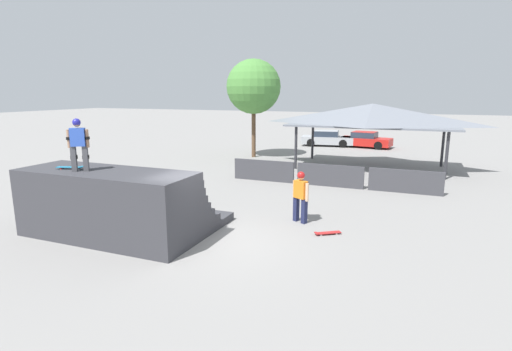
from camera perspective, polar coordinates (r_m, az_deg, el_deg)
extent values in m
plane|color=gray|center=(12.09, -6.84, -9.62)|extent=(160.00, 160.00, 0.00)
cube|color=#38383D|center=(13.98, -17.32, -6.52)|extent=(5.61, 4.03, 0.26)
cube|color=#38383D|center=(13.54, -18.75, -6.05)|extent=(5.61, 3.01, 0.26)
cube|color=#38383D|center=(13.33, -19.34, -5.19)|extent=(5.61, 2.64, 0.26)
cube|color=#38383D|center=(13.17, -19.77, -4.24)|extent=(5.61, 2.39, 0.26)
cube|color=#38383D|center=(13.04, -20.11, -3.22)|extent=(5.61, 2.21, 0.26)
cube|color=#38383D|center=(12.93, -20.39, -2.17)|extent=(5.61, 2.08, 0.26)
cube|color=#38383D|center=(12.84, -20.60, -1.07)|extent=(5.61, 2.00, 0.26)
cube|color=#38383D|center=(12.77, -20.76, 0.05)|extent=(5.61, 1.95, 0.26)
cylinder|color=silver|center=(13.46, -18.04, 1.22)|extent=(5.50, 0.07, 0.07)
cube|color=#4C4C51|center=(12.86, -23.16, 2.23)|extent=(0.19, 0.19, 0.75)
cube|color=black|center=(12.88, -23.15, 2.45)|extent=(0.22, 0.20, 0.11)
cube|color=#4C4C51|center=(12.94, -24.57, 2.17)|extent=(0.19, 0.19, 0.75)
cube|color=black|center=(12.96, -24.56, 2.39)|extent=(0.22, 0.20, 0.11)
cube|color=blue|center=(12.82, -24.11, 5.03)|extent=(0.45, 0.39, 0.53)
cylinder|color=#A87A5B|center=(12.76, -22.98, 4.90)|extent=(0.14, 0.14, 0.53)
cylinder|color=black|center=(12.76, -22.99, 4.95)|extent=(0.21, 0.21, 0.08)
cylinder|color=#A87A5B|center=(12.89, -25.18, 4.78)|extent=(0.14, 0.14, 0.53)
cylinder|color=black|center=(12.89, -25.19, 4.83)|extent=(0.21, 0.21, 0.08)
sphere|color=#A87A5B|center=(12.78, -24.26, 6.81)|extent=(0.21, 0.21, 0.21)
sphere|color=#232399|center=(12.78, -24.27, 6.93)|extent=(0.23, 0.23, 0.23)
cylinder|color=red|center=(13.40, -23.94, 1.00)|extent=(0.06, 0.05, 0.05)
cylinder|color=red|center=(13.28, -24.22, 0.89)|extent=(0.06, 0.05, 0.05)
cylinder|color=red|center=(13.64, -25.82, 1.01)|extent=(0.06, 0.05, 0.05)
cylinder|color=red|center=(13.52, -26.10, 0.90)|extent=(0.06, 0.05, 0.05)
cube|color=teal|center=(13.45, -25.04, 1.09)|extent=(0.83, 0.45, 0.02)
cube|color=teal|center=(13.28, -23.63, 1.17)|extent=(0.16, 0.22, 0.02)
cube|color=#1E2347|center=(13.96, 5.76, -4.77)|extent=(0.22, 0.22, 0.86)
cube|color=#1E2347|center=(13.72, 6.90, -5.10)|extent=(0.22, 0.22, 0.86)
cube|color=orange|center=(13.65, 6.40, -1.99)|extent=(0.52, 0.42, 0.61)
cylinder|color=beige|center=(13.85, 5.51, -1.97)|extent=(0.15, 0.15, 0.61)
cylinder|color=beige|center=(13.47, 7.30, -2.41)|extent=(0.15, 0.15, 0.61)
sphere|color=beige|center=(13.55, 6.44, -0.11)|extent=(0.24, 0.24, 0.24)
sphere|color=#B21919|center=(13.54, 6.44, 0.01)|extent=(0.26, 0.26, 0.26)
cylinder|color=silver|center=(12.76, 9.28, -8.40)|extent=(0.06, 0.05, 0.05)
cylinder|color=silver|center=(12.88, 9.04, -8.19)|extent=(0.06, 0.05, 0.05)
cylinder|color=silver|center=(12.95, 11.43, -8.17)|extent=(0.06, 0.05, 0.05)
cylinder|color=silver|center=(13.07, 11.18, -7.97)|extent=(0.06, 0.05, 0.05)
cube|color=#B22323|center=(12.90, 10.25, -8.04)|extent=(0.80, 0.64, 0.02)
cube|color=#B22323|center=(12.76, 8.64, -8.13)|extent=(0.20, 0.22, 0.02)
cube|color=#3D3D42|center=(20.15, 1.10, 0.72)|extent=(3.16, 0.12, 1.05)
cube|color=#3D3D42|center=(19.23, 10.51, -0.02)|extent=(3.16, 0.12, 1.05)
cube|color=#3D3D42|center=(18.87, 20.56, -0.80)|extent=(3.16, 0.12, 1.05)
cylinder|color=#2D2D33|center=(23.37, 5.71, 3.98)|extent=(0.16, 0.16, 2.48)
cylinder|color=#2D2D33|center=(22.49, 25.59, 2.57)|extent=(0.16, 0.16, 2.48)
cylinder|color=#2D2D33|center=(27.15, 8.09, 5.01)|extent=(0.16, 0.16, 2.48)
cylinder|color=#2D2D33|center=(26.40, 25.13, 3.81)|extent=(0.16, 0.16, 2.48)
cube|color=slate|center=(24.40, 16.19, 6.94)|extent=(9.37, 4.64, 0.10)
pyramid|color=slate|center=(24.36, 16.28, 8.45)|extent=(9.18, 4.55, 1.18)
cylinder|color=brown|center=(27.52, -0.34, 6.24)|extent=(0.28, 0.28, 3.46)
sphere|color=#4C893D|center=(27.39, -0.35, 12.59)|extent=(3.64, 3.64, 3.64)
cube|color=#A8AAAF|center=(33.97, 10.17, 5.01)|extent=(4.45, 2.30, 0.62)
cube|color=#283342|center=(33.92, 10.02, 5.92)|extent=(2.15, 1.71, 0.46)
cube|color=#A8AAAF|center=(33.90, 10.03, 6.30)|extent=(2.06, 1.66, 0.04)
cylinder|color=black|center=(34.71, 12.40, 4.79)|extent=(0.66, 0.29, 0.64)
cylinder|color=black|center=(33.15, 12.31, 4.47)|extent=(0.66, 0.29, 0.64)
cylinder|color=black|center=(34.88, 8.12, 4.98)|extent=(0.66, 0.29, 0.64)
cylinder|color=black|center=(33.33, 7.83, 4.67)|extent=(0.66, 0.29, 0.64)
cube|color=red|center=(33.66, 15.36, 4.71)|extent=(4.24, 2.29, 0.62)
cube|color=#283342|center=(33.63, 15.24, 5.63)|extent=(2.06, 1.71, 0.46)
cube|color=red|center=(33.61, 15.26, 6.02)|extent=(1.97, 1.66, 0.04)
cylinder|color=black|center=(34.15, 17.69, 4.39)|extent=(0.66, 0.29, 0.64)
cylinder|color=black|center=(32.63, 17.06, 4.11)|extent=(0.66, 0.29, 0.64)
cylinder|color=black|center=(34.77, 13.73, 4.73)|extent=(0.66, 0.29, 0.64)
cylinder|color=black|center=(33.27, 12.94, 4.47)|extent=(0.66, 0.29, 0.64)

